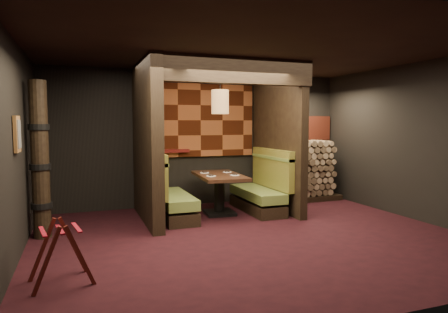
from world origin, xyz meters
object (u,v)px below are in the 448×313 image
dining_table (219,186)px  pendant_lamp (220,102)px  booth_bench_left (169,197)px  firewood_stack (302,171)px  booth_bench_right (262,191)px  totem_column (40,161)px  luggage_rack (61,250)px

dining_table → pendant_lamp: bearing=-90.0°
dining_table → pendant_lamp: size_ratio=1.66×
booth_bench_left → firewood_stack: (3.25, 0.70, 0.28)m
dining_table → firewood_stack: firewood_stack is taller
booth_bench_left → booth_bench_right: (1.89, 0.00, 0.00)m
booth_bench_right → pendant_lamp: (-0.90, -0.05, 1.76)m
dining_table → firewood_stack: 2.36m
booth_bench_left → firewood_stack: 3.33m
pendant_lamp → totem_column: bearing=-170.8°
firewood_stack → dining_table: bearing=-162.7°
firewood_stack → booth_bench_right: bearing=-152.7°
firewood_stack → totem_column: bearing=-166.8°
dining_table → totem_column: (-3.08, -0.55, 0.64)m
booth_bench_right → luggage_rack: 4.44m
booth_bench_left → totem_column: bearing=-165.2°
booth_bench_left → booth_bench_right: same height
luggage_rack → firewood_stack: firewood_stack is taller
firewood_stack → pendant_lamp: bearing=-161.5°
dining_table → booth_bench_left: bearing=179.8°
booth_bench_left → totem_column: totem_column is taller
booth_bench_right → firewood_stack: size_ratio=0.92×
dining_table → luggage_rack: (-2.74, -2.54, -0.18)m
booth_bench_left → dining_table: (0.99, -0.00, 0.14)m
dining_table → pendant_lamp: (0.00, -0.05, 1.61)m
totem_column → dining_table: bearing=10.1°
pendant_lamp → luggage_rack: (-2.74, -2.49, -1.79)m
totem_column → firewood_stack: 5.50m
booth_bench_left → pendant_lamp: bearing=-3.0°
dining_table → luggage_rack: size_ratio=2.05×
totem_column → pendant_lamp: bearing=9.2°
booth_bench_right → dining_table: size_ratio=1.05×
totem_column → booth_bench_left: bearing=14.8°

